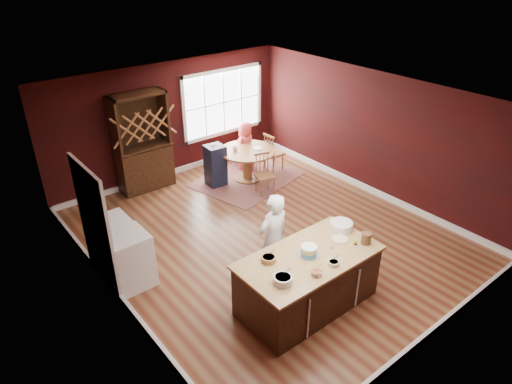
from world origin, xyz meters
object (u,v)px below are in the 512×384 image
(dining_table, at_px, (247,159))
(chair_north, at_px, (239,145))
(baker, at_px, (273,239))
(chair_east, at_px, (274,151))
(high_chair, at_px, (215,165))
(washer, at_px, (129,260))
(kitchen_island, at_px, (308,281))
(hutch, at_px, (142,143))
(dryer, at_px, (113,243))
(chair_south, at_px, (265,174))
(layer_cake, at_px, (309,250))
(toddler, at_px, (212,151))
(seated_woman, at_px, (246,146))

(dining_table, xyz_separation_m, chair_north, (0.38, 0.84, -0.04))
(baker, bearing_deg, chair_east, -131.72)
(chair_north, relative_size, high_chair, 0.98)
(washer, bearing_deg, baker, -35.74)
(kitchen_island, bearing_deg, chair_east, 55.30)
(hutch, bearing_deg, washer, -121.04)
(dryer, bearing_deg, kitchen_island, -55.84)
(chair_south, xyz_separation_m, high_chair, (-0.61, 1.05, 0.03))
(baker, xyz_separation_m, layer_cake, (0.03, -0.77, 0.19))
(chair_north, relative_size, washer, 1.05)
(baker, relative_size, toddler, 6.16)
(chair_east, xyz_separation_m, high_chair, (-1.57, 0.23, 0.02))
(baker, bearing_deg, kitchen_island, 90.27)
(layer_cake, distance_m, chair_north, 5.33)
(kitchen_island, relative_size, toddler, 8.35)
(chair_south, bearing_deg, hutch, 151.07)
(washer, bearing_deg, chair_south, 15.48)
(dining_table, distance_m, high_chair, 0.78)
(kitchen_island, height_order, chair_south, chair_south)
(chair_north, height_order, high_chair, high_chair)
(layer_cake, relative_size, chair_south, 0.37)
(kitchen_island, relative_size, washer, 2.30)
(chair_south, bearing_deg, seated_woman, 86.52)
(chair_north, bearing_deg, dryer, 8.03)
(baker, relative_size, chair_north, 1.62)
(baker, relative_size, washer, 1.70)
(dining_table, relative_size, layer_cake, 3.82)
(baker, xyz_separation_m, chair_north, (2.32, 4.02, -0.31))
(kitchen_island, height_order, high_chair, high_chair)
(baker, xyz_separation_m, dryer, (-1.89, 2.00, -0.34))
(seated_woman, distance_m, dryer, 4.47)
(chair_east, bearing_deg, baker, 137.20)
(baker, xyz_separation_m, washer, (-1.89, 1.36, -0.33))
(hutch, bearing_deg, dining_table, -28.30)
(chair_east, bearing_deg, chair_south, 128.48)
(washer, bearing_deg, chair_east, 21.53)
(chair_east, distance_m, chair_south, 1.26)
(toddler, bearing_deg, chair_east, -11.95)
(chair_south, relative_size, toddler, 3.62)
(seated_woman, height_order, hutch, hutch)
(toddler, height_order, dryer, toddler)
(hutch, bearing_deg, chair_north, -6.42)
(layer_cake, distance_m, hutch, 5.07)
(kitchen_island, height_order, chair_north, chair_north)
(high_chair, bearing_deg, toddler, 101.96)
(kitchen_island, relative_size, layer_cake, 6.31)
(toddler, relative_size, dryer, 0.28)
(high_chair, relative_size, hutch, 0.45)
(high_chair, relative_size, toddler, 3.88)
(seated_woman, relative_size, washer, 1.30)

